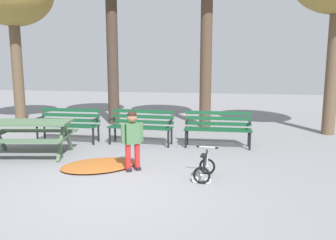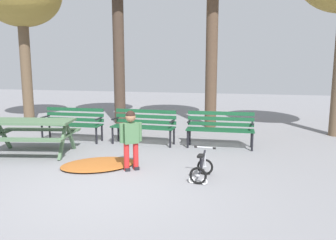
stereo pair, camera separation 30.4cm
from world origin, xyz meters
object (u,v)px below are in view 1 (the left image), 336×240
at_px(picnic_table, 28,129).
at_px(park_bench_far_left, 69,122).
at_px(park_bench_right, 218,126).
at_px(kids_bicycle, 205,168).
at_px(child_standing, 132,135).
at_px(park_bench_left, 141,124).

bearing_deg(picnic_table, park_bench_far_left, 80.54).
relative_size(park_bench_right, kids_bicycle, 2.73).
bearing_deg(kids_bicycle, park_bench_right, 86.92).
bearing_deg(park_bench_right, park_bench_far_left, -177.74).
bearing_deg(park_bench_right, child_standing, -124.42).
height_order(picnic_table, child_standing, child_standing).
height_order(park_bench_right, kids_bicycle, park_bench_right).
bearing_deg(park_bench_left, park_bench_right, 1.85).
height_order(park_bench_far_left, kids_bicycle, park_bench_far_left).
relative_size(park_bench_far_left, park_bench_left, 0.99).
bearing_deg(child_standing, picnic_table, 166.30).
height_order(picnic_table, park_bench_right, park_bench_right).
distance_m(park_bench_left, kids_bicycle, 2.97).
xyz_separation_m(child_standing, kids_bicycle, (1.37, -0.24, -0.48)).
relative_size(picnic_table, park_bench_far_left, 1.25).
bearing_deg(kids_bicycle, park_bench_left, 126.60).
xyz_separation_m(picnic_table, park_bench_left, (2.14, 1.52, -0.08)).
bearing_deg(park_bench_right, picnic_table, -158.65).
bearing_deg(park_bench_right, kids_bicycle, -93.08).
height_order(park_bench_far_left, park_bench_left, same).
height_order(park_bench_far_left, child_standing, child_standing).
distance_m(picnic_table, kids_bicycle, 4.02).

